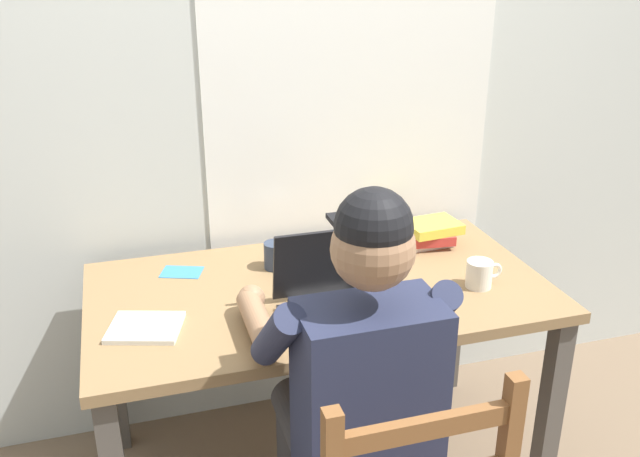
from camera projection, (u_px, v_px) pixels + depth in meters
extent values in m
cube|color=beige|center=(281.00, 76.00, 2.37)|extent=(6.00, 0.04, 2.60)
cube|color=silver|center=(352.00, 115.00, 2.47)|extent=(1.06, 0.01, 1.13)
cube|color=beige|center=(350.00, 264.00, 2.69)|extent=(1.12, 0.06, 0.04)
cube|color=olive|center=(320.00, 292.00, 2.19)|extent=(1.42, 0.77, 0.03)
cube|color=#4C4742|center=(550.00, 413.00, 2.20)|extent=(0.06, 0.06, 0.69)
cube|color=#4C4742|center=(113.00, 365.00, 2.45)|extent=(0.06, 0.06, 0.69)
cube|color=#4C4742|center=(453.00, 312.00, 2.80)|extent=(0.06, 0.06, 0.69)
cube|color=#232842|center=(368.00, 398.00, 1.67)|extent=(0.34, 0.20, 0.50)
sphere|color=#936B4C|center=(373.00, 249.00, 1.52)|extent=(0.19, 0.19, 0.19)
sphere|color=black|center=(374.00, 226.00, 1.50)|extent=(0.17, 0.17, 0.17)
cube|color=black|center=(360.00, 220.00, 1.58)|extent=(0.13, 0.10, 0.01)
cylinder|color=#38383D|center=(310.00, 437.00, 1.92)|extent=(0.13, 0.40, 0.13)
cylinder|color=#38383D|center=(371.00, 425.00, 1.97)|extent=(0.13, 0.40, 0.13)
cylinder|color=#38383D|center=(293.00, 456.00, 2.19)|extent=(0.10, 0.10, 0.46)
cylinder|color=#38383D|center=(347.00, 445.00, 2.23)|extent=(0.10, 0.10, 0.46)
cylinder|color=#232842|center=(277.00, 336.00, 1.64)|extent=(0.10, 0.25, 0.25)
cylinder|color=#936B4C|center=(258.00, 323.00, 1.88)|extent=(0.07, 0.28, 0.07)
sphere|color=#936B4C|center=(251.00, 299.00, 2.00)|extent=(0.08, 0.08, 0.08)
cylinder|color=#232842|center=(432.00, 312.00, 1.74)|extent=(0.10, 0.25, 0.25)
cylinder|color=#936B4C|center=(396.00, 302.00, 1.98)|extent=(0.07, 0.28, 0.07)
sphere|color=#936B4C|center=(375.00, 281.00, 2.10)|extent=(0.08, 0.08, 0.08)
cube|color=brown|center=(426.00, 428.00, 1.34)|extent=(0.36, 0.02, 0.04)
cube|color=black|center=(341.00, 318.00, 1.98)|extent=(0.33, 0.23, 0.02)
cube|color=#2B2B2D|center=(341.00, 315.00, 1.98)|extent=(0.29, 0.17, 0.00)
cube|color=black|center=(327.00, 262.00, 2.06)|extent=(0.33, 0.05, 0.22)
cube|color=silver|center=(327.00, 262.00, 2.06)|extent=(0.29, 0.04, 0.19)
ellipsoid|color=black|center=(437.00, 307.00, 2.03)|extent=(0.06, 0.10, 0.03)
cylinder|color=silver|center=(479.00, 274.00, 2.17)|extent=(0.08, 0.08, 0.09)
torus|color=silver|center=(494.00, 271.00, 2.18)|extent=(0.05, 0.01, 0.05)
cylinder|color=#2D384C|center=(276.00, 255.00, 2.29)|extent=(0.08, 0.08, 0.09)
torus|color=#2D384C|center=(291.00, 252.00, 2.30)|extent=(0.05, 0.01, 0.05)
cube|color=white|center=(428.00, 242.00, 2.48)|extent=(0.17, 0.11, 0.02)
cube|color=#BC332D|center=(430.00, 236.00, 2.46)|extent=(0.16, 0.15, 0.03)
cube|color=gold|center=(432.00, 227.00, 2.46)|extent=(0.20, 0.16, 0.03)
cube|color=silver|center=(145.00, 328.00, 1.94)|extent=(0.23, 0.21, 0.01)
cube|color=white|center=(321.00, 288.00, 2.16)|extent=(0.24, 0.21, 0.01)
cube|color=teal|center=(182.00, 272.00, 2.27)|extent=(0.15, 0.13, 0.00)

